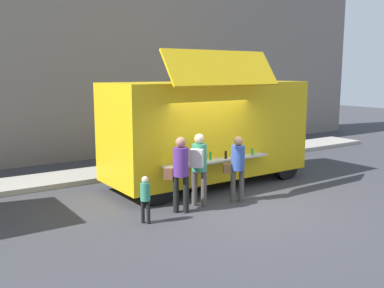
# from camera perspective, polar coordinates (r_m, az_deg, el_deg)

# --- Properties ---
(ground_plane) EXTENTS (60.00, 60.00, 0.00)m
(ground_plane) POSITION_cam_1_polar(r_m,az_deg,el_deg) (10.83, 5.55, -8.00)
(ground_plane) COLOR #38383D
(curb_strip) EXTENTS (28.00, 1.60, 0.15)m
(curb_strip) POSITION_cam_1_polar(r_m,az_deg,el_deg) (13.46, -18.83, -4.67)
(curb_strip) COLOR #9E998E
(curb_strip) RESTS_ON ground
(building_behind) EXTENTS (32.00, 2.40, 7.44)m
(building_behind) POSITION_cam_1_polar(r_m,az_deg,el_deg) (17.12, -19.74, 10.50)
(building_behind) COLOR slate
(building_behind) RESTS_ON ground
(food_truck_main) EXTENTS (5.99, 2.95, 3.79)m
(food_truck_main) POSITION_cam_1_polar(r_m,az_deg,el_deg) (12.53, 2.08, 2.00)
(food_truck_main) COLOR gold
(food_truck_main) RESTS_ON ground
(trash_bin) EXTENTS (0.60, 0.60, 0.92)m
(trash_bin) POSITION_cam_1_polar(r_m,az_deg,el_deg) (16.87, 7.89, -0.13)
(trash_bin) COLOR #2D5C36
(trash_bin) RESTS_ON ground
(customer_front_ordering) EXTENTS (0.53, 0.40, 1.67)m
(customer_front_ordering) POSITION_cam_1_polar(r_m,az_deg,el_deg) (10.86, 5.96, -2.55)
(customer_front_ordering) COLOR #4E473F
(customer_front_ordering) RESTS_ON ground
(customer_mid_with_backpack) EXTENTS (0.56, 0.54, 1.79)m
(customer_mid_with_backpack) POSITION_cam_1_polar(r_m,az_deg,el_deg) (10.41, 0.90, -2.45)
(customer_mid_with_backpack) COLOR #4A443F
(customer_mid_with_backpack) RESTS_ON ground
(customer_rear_waiting) EXTENTS (0.54, 0.49, 1.79)m
(customer_rear_waiting) POSITION_cam_1_polar(r_m,az_deg,el_deg) (9.95, -1.57, -3.21)
(customer_rear_waiting) COLOR black
(customer_rear_waiting) RESTS_ON ground
(child_near_queue) EXTENTS (0.21, 0.21, 1.05)m
(child_near_queue) POSITION_cam_1_polar(r_m,az_deg,el_deg) (9.40, -6.17, -6.75)
(child_near_queue) COLOR black
(child_near_queue) RESTS_ON ground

